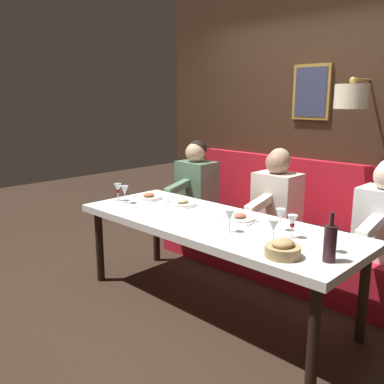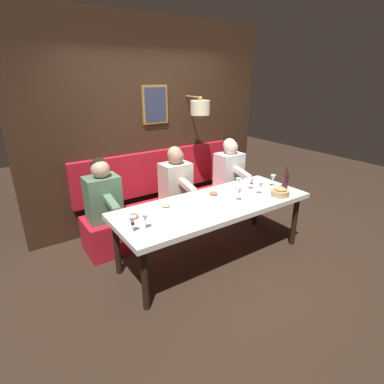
{
  "view_description": "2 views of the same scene",
  "coord_description": "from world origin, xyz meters",
  "px_view_note": "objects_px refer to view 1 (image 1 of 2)",
  "views": [
    {
      "loc": [
        -2.39,
        -2.09,
        1.69
      ],
      "look_at": [
        0.05,
        0.28,
        0.92
      ],
      "focal_mm": 39.07,
      "sensor_mm": 36.0,
      "label": 1
    },
    {
      "loc": [
        -2.58,
        2.08,
        2.15
      ],
      "look_at": [
        0.05,
        0.28,
        0.92
      ],
      "focal_mm": 28.66,
      "sensor_mm": 36.0,
      "label": 2
    }
  ],
  "objects_px": {
    "diner_near": "(277,194)",
    "wine_glass_3": "(280,215)",
    "wine_glass_2": "(230,216)",
    "wine_glass_6": "(331,234)",
    "wine_bottle": "(330,243)",
    "diner_middle": "(196,179)",
    "wine_glass_4": "(292,222)",
    "wine_glass_1": "(118,189)",
    "bread_bowl": "(283,249)",
    "wine_glass_0": "(273,226)",
    "dining_table": "(213,228)",
    "wine_glass_5": "(125,191)"
  },
  "relations": [
    {
      "from": "wine_glass_5",
      "to": "wine_glass_4",
      "type": "bearing_deg",
      "value": -82.62
    },
    {
      "from": "wine_glass_0",
      "to": "wine_glass_2",
      "type": "xyz_separation_m",
      "value": [
        -0.01,
        0.36,
        0.0
      ]
    },
    {
      "from": "wine_glass_1",
      "to": "bread_bowl",
      "type": "distance_m",
      "value": 1.9
    },
    {
      "from": "wine_glass_1",
      "to": "dining_table",
      "type": "bearing_deg",
      "value": -83.25
    },
    {
      "from": "wine_glass_1",
      "to": "wine_glass_4",
      "type": "bearing_deg",
      "value": -83.63
    },
    {
      "from": "dining_table",
      "to": "wine_glass_3",
      "type": "distance_m",
      "value": 0.57
    },
    {
      "from": "bread_bowl",
      "to": "wine_glass_2",
      "type": "bearing_deg",
      "value": 74.0
    },
    {
      "from": "wine_glass_1",
      "to": "wine_glass_3",
      "type": "distance_m",
      "value": 1.62
    },
    {
      "from": "wine_glass_6",
      "to": "bread_bowl",
      "type": "bearing_deg",
      "value": 148.11
    },
    {
      "from": "dining_table",
      "to": "wine_bottle",
      "type": "xyz_separation_m",
      "value": [
        -0.16,
        -1.06,
        0.18
      ]
    },
    {
      "from": "diner_near",
      "to": "wine_bottle",
      "type": "distance_m",
      "value": 1.47
    },
    {
      "from": "wine_glass_0",
      "to": "bread_bowl",
      "type": "distance_m",
      "value": 0.26
    },
    {
      "from": "wine_glass_2",
      "to": "wine_glass_3",
      "type": "distance_m",
      "value": 0.37
    },
    {
      "from": "wine_glass_6",
      "to": "wine_bottle",
      "type": "distance_m",
      "value": 0.16
    },
    {
      "from": "wine_bottle",
      "to": "bread_bowl",
      "type": "relative_size",
      "value": 1.36
    },
    {
      "from": "diner_near",
      "to": "wine_glass_2",
      "type": "bearing_deg",
      "value": -165.87
    },
    {
      "from": "diner_near",
      "to": "wine_glass_2",
      "type": "relative_size",
      "value": 4.82
    },
    {
      "from": "wine_glass_0",
      "to": "wine_glass_1",
      "type": "height_order",
      "value": "same"
    },
    {
      "from": "diner_near",
      "to": "wine_glass_2",
      "type": "height_order",
      "value": "diner_near"
    },
    {
      "from": "diner_middle",
      "to": "wine_glass_3",
      "type": "height_order",
      "value": "diner_middle"
    },
    {
      "from": "diner_near",
      "to": "wine_glass_6",
      "type": "bearing_deg",
      "value": -132.53
    },
    {
      "from": "wine_glass_5",
      "to": "bread_bowl",
      "type": "relative_size",
      "value": 0.75
    },
    {
      "from": "diner_middle",
      "to": "wine_glass_1",
      "type": "bearing_deg",
      "value": 176.75
    },
    {
      "from": "diner_middle",
      "to": "wine_glass_4",
      "type": "xyz_separation_m",
      "value": [
        -0.81,
        -1.69,
        0.04
      ]
    },
    {
      "from": "diner_near",
      "to": "dining_table",
      "type": "bearing_deg",
      "value": 178.73
    },
    {
      "from": "wine_glass_3",
      "to": "wine_glass_5",
      "type": "bearing_deg",
      "value": 101.4
    },
    {
      "from": "wine_glass_3",
      "to": "wine_glass_2",
      "type": "bearing_deg",
      "value": 139.06
    },
    {
      "from": "wine_bottle",
      "to": "diner_middle",
      "type": "bearing_deg",
      "value": 63.43
    },
    {
      "from": "dining_table",
      "to": "wine_glass_6",
      "type": "height_order",
      "value": "wine_glass_6"
    },
    {
      "from": "wine_glass_4",
      "to": "wine_glass_5",
      "type": "height_order",
      "value": "same"
    },
    {
      "from": "wine_glass_1",
      "to": "wine_glass_5",
      "type": "height_order",
      "value": "same"
    },
    {
      "from": "dining_table",
      "to": "wine_glass_3",
      "type": "bearing_deg",
      "value": -73.43
    },
    {
      "from": "wine_glass_3",
      "to": "wine_glass_6",
      "type": "relative_size",
      "value": 1.0
    },
    {
      "from": "wine_bottle",
      "to": "dining_table",
      "type": "bearing_deg",
      "value": 81.56
    },
    {
      "from": "dining_table",
      "to": "wine_glass_5",
      "type": "xyz_separation_m",
      "value": [
        -0.14,
        0.95,
        0.18
      ]
    },
    {
      "from": "wine_glass_6",
      "to": "wine_bottle",
      "type": "relative_size",
      "value": 0.55
    },
    {
      "from": "bread_bowl",
      "to": "wine_glass_5",
      "type": "bearing_deg",
      "value": 85.42
    },
    {
      "from": "wine_glass_2",
      "to": "wine_glass_6",
      "type": "bearing_deg",
      "value": -80.45
    },
    {
      "from": "diner_middle",
      "to": "wine_glass_3",
      "type": "bearing_deg",
      "value": -115.29
    },
    {
      "from": "bread_bowl",
      "to": "wine_glass_1",
      "type": "bearing_deg",
      "value": 85.28
    },
    {
      "from": "wine_glass_4",
      "to": "wine_glass_5",
      "type": "distance_m",
      "value": 1.64
    },
    {
      "from": "diner_near",
      "to": "wine_glass_6",
      "type": "xyz_separation_m",
      "value": [
        -0.89,
        -0.97,
        0.04
      ]
    },
    {
      "from": "wine_glass_3",
      "to": "wine_glass_6",
      "type": "distance_m",
      "value": 0.5
    },
    {
      "from": "wine_glass_3",
      "to": "wine_glass_5",
      "type": "xyz_separation_m",
      "value": [
        -0.3,
        1.47,
        0.0
      ]
    },
    {
      "from": "wine_glass_0",
      "to": "wine_bottle",
      "type": "bearing_deg",
      "value": -95.75
    },
    {
      "from": "wine_glass_1",
      "to": "wine_glass_3",
      "type": "bearing_deg",
      "value": -79.99
    },
    {
      "from": "wine_glass_2",
      "to": "diner_near",
      "type": "bearing_deg",
      "value": 14.13
    },
    {
      "from": "wine_glass_4",
      "to": "diner_middle",
      "type": "bearing_deg",
      "value": 64.29
    },
    {
      "from": "diner_near",
      "to": "wine_glass_3",
      "type": "distance_m",
      "value": 0.88
    },
    {
      "from": "wine_glass_1",
      "to": "wine_glass_2",
      "type": "distance_m",
      "value": 1.35
    }
  ]
}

